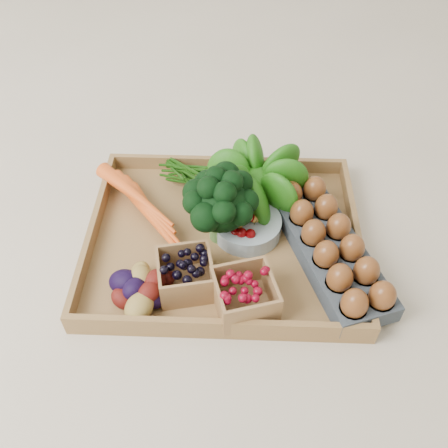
{
  "coord_description": "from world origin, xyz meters",
  "views": [
    {
      "loc": [
        0.02,
        -0.68,
        0.79
      ],
      "look_at": [
        0.0,
        0.0,
        0.06
      ],
      "focal_mm": 40.0,
      "sensor_mm": 36.0,
      "label": 1
    }
  ],
  "objects_px": {
    "broccoli": "(221,216)",
    "cherry_bowl": "(247,226)",
    "tray": "(224,241)",
    "egg_carton": "(330,252)"
  },
  "relations": [
    {
      "from": "cherry_bowl",
      "to": "tray",
      "type": "bearing_deg",
      "value": -156.12
    },
    {
      "from": "cherry_bowl",
      "to": "egg_carton",
      "type": "relative_size",
      "value": 0.41
    },
    {
      "from": "tray",
      "to": "egg_carton",
      "type": "bearing_deg",
      "value": -11.94
    },
    {
      "from": "tray",
      "to": "cherry_bowl",
      "type": "xyz_separation_m",
      "value": [
        0.05,
        0.02,
        0.03
      ]
    },
    {
      "from": "broccoli",
      "to": "egg_carton",
      "type": "height_order",
      "value": "broccoli"
    },
    {
      "from": "tray",
      "to": "broccoli",
      "type": "height_order",
      "value": "broccoli"
    },
    {
      "from": "broccoli",
      "to": "cherry_bowl",
      "type": "distance_m",
      "value": 0.07
    },
    {
      "from": "cherry_bowl",
      "to": "egg_carton",
      "type": "xyz_separation_m",
      "value": [
        0.16,
        -0.07,
        0.0
      ]
    },
    {
      "from": "broccoli",
      "to": "cherry_bowl",
      "type": "bearing_deg",
      "value": 13.67
    },
    {
      "from": "tray",
      "to": "cherry_bowl",
      "type": "bearing_deg",
      "value": 23.88
    }
  ]
}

